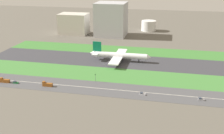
{
  "coord_description": "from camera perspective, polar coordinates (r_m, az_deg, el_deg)",
  "views": [
    {
      "loc": [
        51.62,
        -271.06,
        91.27
      ],
      "look_at": [
        0.64,
        -36.5,
        6.0
      ],
      "focal_mm": 44.23,
      "sensor_mm": 36.0,
      "label": 1
    }
  ],
  "objects": [
    {
      "name": "ground_plane",
      "position": [
        290.64,
        1.41,
        1.25
      ],
      "size": [
        800.0,
        800.0,
        0.0
      ],
      "primitive_type": "plane",
      "color": "#5B564C"
    },
    {
      "name": "runway",
      "position": [
        290.62,
        1.41,
        1.26
      ],
      "size": [
        280.0,
        46.0,
        0.1
      ],
      "primitive_type": "cube",
      "color": "#38383D",
      "rests_on": "ground_plane"
    },
    {
      "name": "grass_median_north",
      "position": [
        329.2,
        2.76,
        3.45
      ],
      "size": [
        280.0,
        36.0,
        0.1
      ],
      "primitive_type": "cube",
      "color": "#3D7A33",
      "rests_on": "ground_plane"
    },
    {
      "name": "grass_median_south",
      "position": [
        252.82,
        -0.36,
        -1.59
      ],
      "size": [
        280.0,
        36.0,
        0.1
      ],
      "primitive_type": "cube",
      "color": "#427F38",
      "rests_on": "ground_plane"
    },
    {
      "name": "highway",
      "position": [
        224.09,
        -2.15,
        -4.48
      ],
      "size": [
        280.0,
        28.0,
        0.1
      ],
      "primitive_type": "cube",
      "color": "#4C4C4F",
      "rests_on": "ground_plane"
    },
    {
      "name": "highway_centerline",
      "position": [
        224.07,
        -2.15,
        -4.47
      ],
      "size": [
        266.0,
        0.5,
        0.01
      ],
      "primitive_type": "cube",
      "color": "silver",
      "rests_on": "highway"
    },
    {
      "name": "airliner",
      "position": [
        288.76,
        1.4,
        2.42
      ],
      "size": [
        65.0,
        56.0,
        19.7
      ],
      "color": "white",
      "rests_on": "runway"
    },
    {
      "name": "car_1",
      "position": [
        247.42,
        -19.32,
        -3.02
      ],
      "size": [
        4.4,
        1.8,
        2.0
      ],
      "rotation": [
        0.0,
        0.0,
        3.14
      ],
      "color": "#19662D",
      "rests_on": "highway"
    },
    {
      "name": "truck_1",
      "position": [
        252.46,
        -21.31,
        -2.64
      ],
      "size": [
        8.4,
        2.5,
        4.0
      ],
      "rotation": [
        0.0,
        0.0,
        3.14
      ],
      "color": "brown",
      "rests_on": "highway"
    },
    {
      "name": "truck_0",
      "position": [
        233.76,
        -13.24,
        -3.53
      ],
      "size": [
        8.4,
        2.5,
        4.0
      ],
      "rotation": [
        0.0,
        0.0,
        3.14
      ],
      "color": "brown",
      "rests_on": "highway"
    },
    {
      "name": "car_0",
      "position": [
        213.93,
        6.27,
        -5.55
      ],
      "size": [
        4.4,
        1.8,
        2.0
      ],
      "rotation": [
        0.0,
        0.0,
        3.14
      ],
      "color": "silver",
      "rests_on": "highway"
    },
    {
      "name": "car_2",
      "position": [
        214.64,
        17.91,
        -6.36
      ],
      "size": [
        4.4,
        1.8,
        2.0
      ],
      "rotation": [
        0.0,
        0.0,
        3.14
      ],
      "color": "#99999E",
      "rests_on": "highway"
    },
    {
      "name": "traffic_light",
      "position": [
        236.15,
        -3.46,
        -2.09
      ],
      "size": [
        0.36,
        0.5,
        7.2
      ],
      "color": "#4C4C51",
      "rests_on": "highway"
    },
    {
      "name": "terminal_building",
      "position": [
        417.31,
        -7.89,
        8.84
      ],
      "size": [
        41.53,
        28.53,
        30.0
      ],
      "primitive_type": "cube",
      "color": "beige",
      "rests_on": "ground_plane"
    },
    {
      "name": "hangar_building",
      "position": [
        400.09,
        -0.19,
        9.83
      ],
      "size": [
        42.56,
        39.05,
        47.31
      ],
      "primitive_type": "cube",
      "color": "#B2B2B7",
      "rests_on": "ground_plane"
    },
    {
      "name": "fuel_tank_west",
      "position": [
        439.44,
        7.58,
        8.46
      ],
      "size": [
        22.45,
        22.45,
        15.87
      ],
      "primitive_type": "cylinder",
      "color": "silver",
      "rests_on": "ground_plane"
    }
  ]
}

